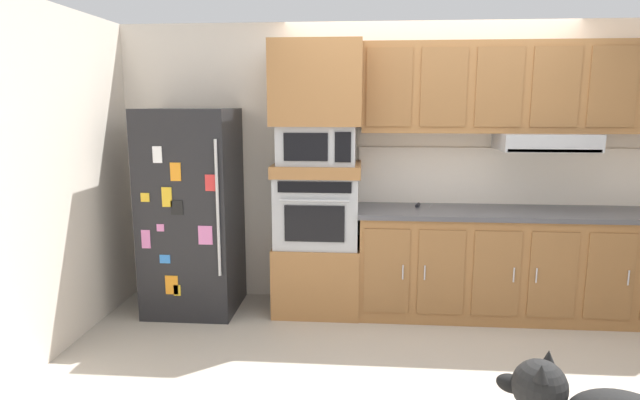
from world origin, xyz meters
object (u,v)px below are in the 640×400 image
(microwave, at_px, (317,145))
(screwdriver, at_px, (419,205))
(refrigerator, at_px, (192,211))
(built_in_oven, at_px, (317,209))

(microwave, relative_size, screwdriver, 4.21)
(refrigerator, height_order, screwdriver, refrigerator)
(refrigerator, height_order, microwave, refrigerator)
(screwdriver, bearing_deg, built_in_oven, -173.62)
(microwave, distance_m, screwdriver, 1.03)
(built_in_oven, distance_m, microwave, 0.56)
(microwave, xyz_separation_m, screwdriver, (0.88, 0.10, -0.53))
(microwave, bearing_deg, refrigerator, -176.43)
(refrigerator, distance_m, screwdriver, 1.97)
(refrigerator, relative_size, screwdriver, 11.50)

